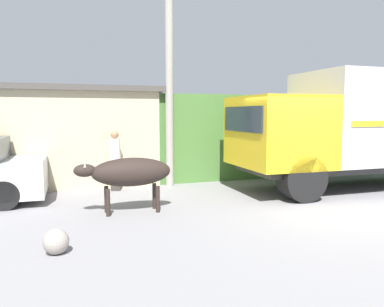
{
  "coord_description": "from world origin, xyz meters",
  "views": [
    {
      "loc": [
        -5.31,
        -7.26,
        2.11
      ],
      "look_at": [
        -2.6,
        0.99,
        1.19
      ],
      "focal_mm": 35.0,
      "sensor_mm": 36.0,
      "label": 1
    }
  ],
  "objects": [
    {
      "name": "hillside_embankment",
      "position": [
        0.0,
        6.97,
        1.36
      ],
      "size": [
        32.0,
        6.95,
        2.71
      ],
      "color": "#4C7A38",
      "rests_on": "ground_plane"
    },
    {
      "name": "brown_cow",
      "position": [
        -4.12,
        0.63,
        0.87
      ],
      "size": [
        2.04,
        0.61,
        1.19
      ],
      "rotation": [
        0.0,
        0.0,
        0.15
      ],
      "color": "#2D231E",
      "rests_on": "ground_plane"
    },
    {
      "name": "roadside_rock",
      "position": [
        -5.55,
        -1.43,
        0.19
      ],
      "size": [
        0.39,
        0.39,
        0.39
      ],
      "color": "gray",
      "rests_on": "ground_plane"
    },
    {
      "name": "building_backdrop",
      "position": [
        -4.98,
        4.61,
        1.47
      ],
      "size": [
        4.66,
        2.7,
        2.9
      ],
      "color": "#C6B793",
      "rests_on": "ground_plane"
    },
    {
      "name": "utility_pole",
      "position": [
        -2.53,
        3.32,
        3.3
      ],
      "size": [
        0.9,
        0.24,
        6.38
      ],
      "color": "#9E998E",
      "rests_on": "ground_plane"
    },
    {
      "name": "pedestrian_on_hill",
      "position": [
        -4.14,
        3.07,
        0.93
      ],
      "size": [
        0.36,
        0.36,
        1.66
      ],
      "rotation": [
        0.0,
        0.0,
        2.9
      ],
      "color": "#38332D",
      "rests_on": "ground_plane"
    },
    {
      "name": "cargo_truck",
      "position": [
        2.46,
        1.32,
        1.8
      ],
      "size": [
        6.85,
        2.48,
        3.25
      ],
      "rotation": [
        0.0,
        0.0,
        -0.03
      ],
      "color": "#2D2D2D",
      "rests_on": "ground_plane"
    },
    {
      "name": "ground_plane",
      "position": [
        0.0,
        0.0,
        0.0
      ],
      "size": [
        60.0,
        60.0,
        0.0
      ],
      "primitive_type": "plane",
      "color": "gray"
    }
  ]
}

